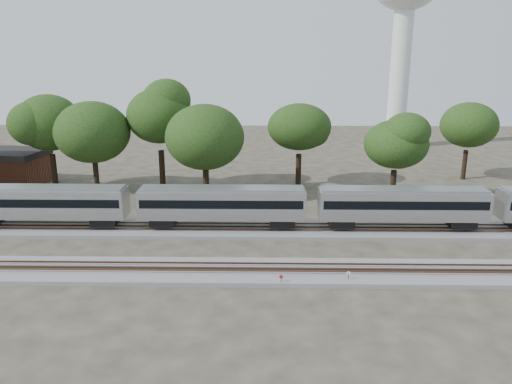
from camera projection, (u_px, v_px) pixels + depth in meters
ground at (219, 255)px, 45.19m from camera, size 160.00×160.00×0.00m
track_far at (224, 230)px, 50.90m from camera, size 160.00×5.00×0.73m
track_near at (215, 272)px, 41.29m from camera, size 160.00×5.00×0.73m
train at (224, 203)px, 50.10m from camera, size 86.92×2.99×4.41m
switch_stand_red at (281, 279)px, 38.98m from camera, size 0.30×0.12×0.98m
switch_stand_white at (348, 276)px, 39.45m from camera, size 0.33×0.09×1.05m
switch_lever at (314, 280)px, 39.96m from camera, size 0.57×0.43×0.30m
water_tower at (405, 2)px, 88.38m from camera, size 12.69×12.69×35.12m
brick_building at (8, 167)px, 68.59m from camera, size 10.52×8.03×4.68m
tree_1 at (49, 123)px, 63.47m from camera, size 9.09×9.09×12.81m
tree_2 at (92, 132)px, 62.53m from camera, size 8.06×8.06×11.36m
tree_3 at (159, 116)px, 63.67m from camera, size 9.92×9.92×13.98m
tree_4 at (205, 137)px, 59.71m from camera, size 7.94×7.94×11.20m
tree_5 at (299, 127)px, 66.26m from camera, size 8.14×8.14×11.47m
tree_6 at (396, 144)px, 59.77m from camera, size 7.09×7.09×10.00m
tree_7 at (469, 125)px, 69.45m from camera, size 7.92×7.92×11.17m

